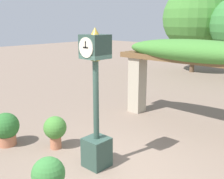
{
  "coord_description": "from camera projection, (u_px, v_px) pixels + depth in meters",
  "views": [
    {
      "loc": [
        3.73,
        -4.12,
        3.17
      ],
      "look_at": [
        -0.39,
        0.34,
        1.67
      ],
      "focal_mm": 45.0,
      "sensor_mm": 36.0,
      "label": 1
    }
  ],
  "objects": [
    {
      "name": "potted_plant_near_right",
      "position": [
        55.0,
        129.0,
        7.05
      ],
      "size": [
        0.58,
        0.58,
        0.84
      ],
      "color": "#B26B4C",
      "rests_on": "ground"
    },
    {
      "name": "ground_plane",
      "position": [
        114.0,
        169.0,
        6.15
      ],
      "size": [
        60.0,
        60.0,
        0.0
      ],
      "primitive_type": "plane",
      "color": "#7F6B5B"
    },
    {
      "name": "potted_plant_far_left",
      "position": [
        6.0,
        128.0,
        7.25
      ],
      "size": [
        0.69,
        0.69,
        0.87
      ],
      "color": "#B26B4C",
      "rests_on": "ground"
    },
    {
      "name": "potted_plant_near_left",
      "position": [
        48.0,
        176.0,
        4.94
      ],
      "size": [
        0.6,
        0.6,
        0.85
      ],
      "color": "#B26B4C",
      "rests_on": "ground"
    },
    {
      "name": "pergola",
      "position": [
        196.0,
        60.0,
        8.18
      ],
      "size": [
        5.32,
        1.07,
        2.64
      ],
      "color": "#A89E89",
      "rests_on": "ground"
    },
    {
      "name": "pedestal_clock",
      "position": [
        96.0,
        109.0,
        5.98
      ],
      "size": [
        0.51,
        0.53,
        3.04
      ],
      "color": "#2D473D",
      "rests_on": "ground"
    }
  ]
}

